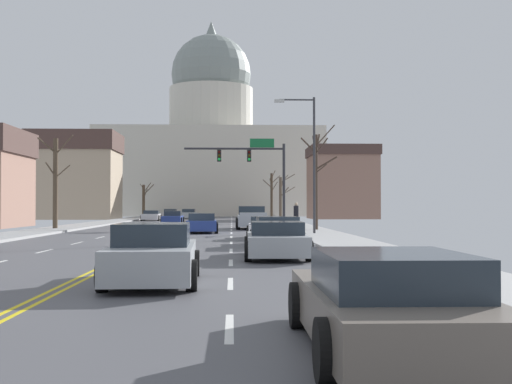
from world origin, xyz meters
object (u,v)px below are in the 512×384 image
(sedan_near_06, at_px, (387,304))
(sedan_oncoming_00, at_px, (173,218))
(signal_gantry, at_px, (256,164))
(sedan_near_04, at_px, (276,241))
(street_lamp_right, at_px, (309,152))
(bicycle_parked, at_px, (298,225))
(sedan_near_03, at_px, (276,232))
(sedan_oncoming_02, at_px, (189,214))
(sedan_near_01, at_px, (202,224))
(sedan_near_02, at_px, (266,228))
(pickup_truck_near_00, at_px, (252,219))
(sedan_near_05, at_px, (153,256))
(sedan_oncoming_03, at_px, (170,213))
(sedan_oncoming_01, at_px, (151,216))
(pedestrian_00, at_px, (296,214))

(sedan_near_06, xyz_separation_m, sedan_oncoming_00, (-7.27, 52.71, -0.01))
(signal_gantry, relative_size, sedan_near_04, 1.68)
(street_lamp_right, xyz_separation_m, bicycle_parked, (-0.22, 3.78, -4.25))
(sedan_near_03, bearing_deg, signal_gantry, 90.07)
(sedan_oncoming_02, bearing_deg, sedan_near_01, -85.10)
(sedan_near_02, distance_m, sedan_near_04, 12.19)
(street_lamp_right, distance_m, pickup_truck_near_00, 11.84)
(pickup_truck_near_00, xyz_separation_m, sedan_near_04, (0.01, -26.32, -0.17))
(signal_gantry, bearing_deg, sedan_near_02, -90.30)
(sedan_oncoming_00, bearing_deg, sedan_near_06, -82.15)
(sedan_near_01, bearing_deg, pickup_truck_near_00, 64.23)
(sedan_oncoming_02, bearing_deg, sedan_near_02, -81.63)
(pickup_truck_near_00, xyz_separation_m, sedan_near_01, (-3.32, -6.87, -0.17))
(street_lamp_right, height_order, sedan_oncoming_02, street_lamp_right)
(sedan_near_05, distance_m, sedan_oncoming_03, 78.54)
(sedan_oncoming_03, distance_m, bicycle_parked, 53.59)
(sedan_oncoming_01, relative_size, sedan_oncoming_02, 0.97)
(signal_gantry, height_order, pickup_truck_near_00, signal_gantry)
(sedan_near_05, relative_size, pedestrian_00, 2.57)
(sedan_near_01, bearing_deg, sedan_near_04, -80.28)
(signal_gantry, height_order, sedan_near_03, signal_gantry)
(sedan_near_01, bearing_deg, signal_gantry, 70.02)
(sedan_oncoming_00, distance_m, sedan_oncoming_01, 13.15)
(sedan_near_04, height_order, sedan_near_06, sedan_near_04)
(sedan_near_01, xyz_separation_m, sedan_oncoming_03, (-6.84, 51.91, -0.01))
(sedan_near_06, distance_m, sedan_oncoming_03, 85.71)
(bicycle_parked, bearing_deg, sedan_near_02, -108.35)
(sedan_near_03, distance_m, sedan_near_05, 13.71)
(signal_gantry, bearing_deg, sedan_near_03, -89.93)
(pickup_truck_near_00, height_order, sedan_near_06, pickup_truck_near_00)
(bicycle_parked, bearing_deg, sedan_oncoming_02, 102.89)
(signal_gantry, height_order, sedan_near_01, signal_gantry)
(sedan_oncoming_02, bearing_deg, pickup_truck_near_00, -78.83)
(street_lamp_right, xyz_separation_m, sedan_oncoming_00, (-9.79, 23.45, -4.18))
(sedan_near_05, height_order, sedan_oncoming_00, sedan_near_05)
(sedan_oncoming_00, bearing_deg, sedan_oncoming_02, 90.07)
(signal_gantry, relative_size, sedan_near_05, 1.75)
(bicycle_parked, bearing_deg, sedan_near_05, -102.63)
(street_lamp_right, bearing_deg, sedan_near_06, -94.93)
(pedestrian_00, bearing_deg, sedan_near_02, -103.73)
(street_lamp_right, height_order, sedan_near_03, street_lamp_right)
(street_lamp_right, distance_m, sedan_near_03, 10.38)
(sedan_near_01, relative_size, sedan_near_05, 0.94)
(sedan_near_06, bearing_deg, sedan_oncoming_01, 99.37)
(sedan_near_03, bearing_deg, sedan_near_06, -90.15)
(sedan_oncoming_02, bearing_deg, sedan_near_03, -82.38)
(sedan_near_03, bearing_deg, sedan_near_04, -93.85)
(sedan_near_02, bearing_deg, pedestrian_00, 76.27)
(sedan_near_05, relative_size, sedan_oncoming_01, 1.00)
(signal_gantry, xyz_separation_m, street_lamp_right, (2.50, -14.16, -0.24))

